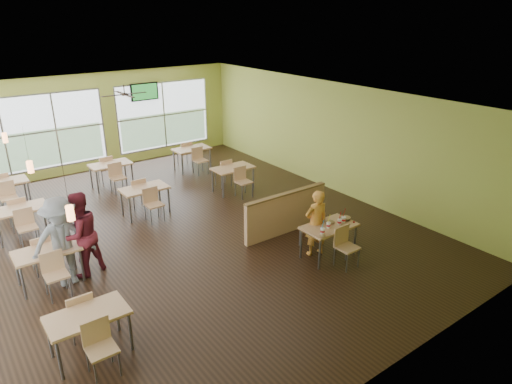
# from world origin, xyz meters

# --- Properties ---
(room) EXTENTS (12.00, 12.04, 3.20)m
(room) POSITION_xyz_m (0.00, 0.00, 1.60)
(room) COLOR black
(room) RESTS_ON ground
(window_bays) EXTENTS (9.24, 10.24, 2.38)m
(window_bays) POSITION_xyz_m (-2.65, 3.08, 1.48)
(window_bays) COLOR white
(window_bays) RESTS_ON room
(main_table) EXTENTS (1.22, 1.52, 0.87)m
(main_table) POSITION_xyz_m (2.00, -3.00, 0.63)
(main_table) COLOR tan
(main_table) RESTS_ON floor
(half_wall_divider) EXTENTS (2.40, 0.14, 1.04)m
(half_wall_divider) POSITION_xyz_m (2.00, -1.55, 0.52)
(half_wall_divider) COLOR tan
(half_wall_divider) RESTS_ON floor
(dining_tables) EXTENTS (6.92, 8.72, 0.87)m
(dining_tables) POSITION_xyz_m (-1.05, 1.71, 0.63)
(dining_tables) COLOR tan
(dining_tables) RESTS_ON floor
(pendant_lights) EXTENTS (0.11, 7.31, 0.86)m
(pendant_lights) POSITION_xyz_m (-3.20, 0.68, 2.45)
(pendant_lights) COLOR #2D2119
(pendant_lights) RESTS_ON ceiling
(ceiling_fan) EXTENTS (1.25, 1.25, 0.29)m
(ceiling_fan) POSITION_xyz_m (-0.00, 3.00, 2.95)
(ceiling_fan) COLOR #2D2119
(ceiling_fan) RESTS_ON ceiling
(tv_backwall) EXTENTS (1.00, 0.07, 0.60)m
(tv_backwall) POSITION_xyz_m (1.80, 5.90, 2.45)
(tv_backwall) COLOR black
(tv_backwall) RESTS_ON wall_back
(man_plaid) EXTENTS (0.61, 0.46, 1.52)m
(man_plaid) POSITION_xyz_m (1.83, -2.76, 0.76)
(man_plaid) COLOR #D16517
(man_plaid) RESTS_ON floor
(patron_maroon) EXTENTS (1.04, 0.92, 1.80)m
(patron_maroon) POSITION_xyz_m (-2.54, -0.54, 0.90)
(patron_maroon) COLOR maroon
(patron_maroon) RESTS_ON floor
(patron_grey) EXTENTS (1.21, 0.72, 1.84)m
(patron_grey) POSITION_xyz_m (-2.92, -0.69, 0.92)
(patron_grey) COLOR slate
(patron_grey) RESTS_ON floor
(cup_blue) EXTENTS (0.10, 0.10, 0.36)m
(cup_blue) POSITION_xyz_m (1.59, -3.21, 0.82)
(cup_blue) COLOR white
(cup_blue) RESTS_ON main_table
(cup_yellow) EXTENTS (0.10, 0.10, 0.34)m
(cup_yellow) POSITION_xyz_m (1.89, -3.08, 0.82)
(cup_yellow) COLOR white
(cup_yellow) RESTS_ON main_table
(cup_red_near) EXTENTS (0.10, 0.10, 0.35)m
(cup_red_near) POSITION_xyz_m (2.20, -3.10, 0.82)
(cup_red_near) COLOR white
(cup_red_near) RESTS_ON main_table
(cup_red_far) EXTENTS (0.10, 0.10, 0.37)m
(cup_red_far) POSITION_xyz_m (2.34, -3.09, 0.82)
(cup_red_far) COLOR white
(cup_red_far) RESTS_ON main_table
(food_basket) EXTENTS (0.24, 0.24, 0.05)m
(food_basket) POSITION_xyz_m (2.50, -3.00, 0.78)
(food_basket) COLOR black
(food_basket) RESTS_ON main_table
(ketchup_cup) EXTENTS (0.05, 0.05, 0.02)m
(ketchup_cup) POSITION_xyz_m (2.54, -3.21, 0.76)
(ketchup_cup) COLOR maroon
(ketchup_cup) RESTS_ON main_table
(wrapper_left) EXTENTS (0.17, 0.15, 0.04)m
(wrapper_left) POSITION_xyz_m (1.51, -3.29, 0.77)
(wrapper_left) COLOR tan
(wrapper_left) RESTS_ON main_table
(wrapper_mid) EXTENTS (0.24, 0.22, 0.05)m
(wrapper_mid) POSITION_xyz_m (2.09, -2.93, 0.78)
(wrapper_mid) COLOR tan
(wrapper_mid) RESTS_ON main_table
(wrapper_right) EXTENTS (0.14, 0.13, 0.03)m
(wrapper_right) POSITION_xyz_m (2.22, -3.21, 0.77)
(wrapper_right) COLOR tan
(wrapper_right) RESTS_ON main_table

